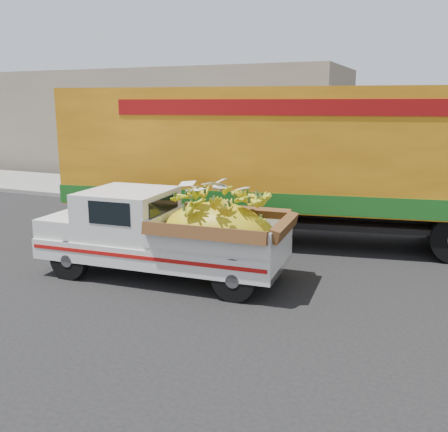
% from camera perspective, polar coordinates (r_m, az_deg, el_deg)
% --- Properties ---
extents(ground, '(100.00, 100.00, 0.00)m').
position_cam_1_polar(ground, '(10.40, -7.94, -6.66)').
color(ground, black).
rests_on(ground, ground).
extents(curb, '(60.00, 0.25, 0.15)m').
position_cam_1_polar(curb, '(15.73, 3.81, 0.38)').
color(curb, gray).
rests_on(curb, ground).
extents(sidewalk, '(60.00, 4.00, 0.14)m').
position_cam_1_polar(sidewalk, '(17.68, 6.15, 1.69)').
color(sidewalk, gray).
rests_on(sidewalk, ground).
extents(building_left, '(18.00, 6.00, 5.00)m').
position_cam_1_polar(building_left, '(26.07, -6.84, 10.58)').
color(building_left, gray).
rests_on(building_left, ground).
extents(pickup_truck, '(5.04, 2.16, 1.73)m').
position_cam_1_polar(pickup_truck, '(9.88, -5.07, -1.99)').
color(pickup_truck, black).
rests_on(pickup_truck, ground).
extents(semi_trailer, '(12.08, 4.63, 3.80)m').
position_cam_1_polar(semi_trailer, '(12.50, 8.89, 6.56)').
color(semi_trailer, black).
rests_on(semi_trailer, ground).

